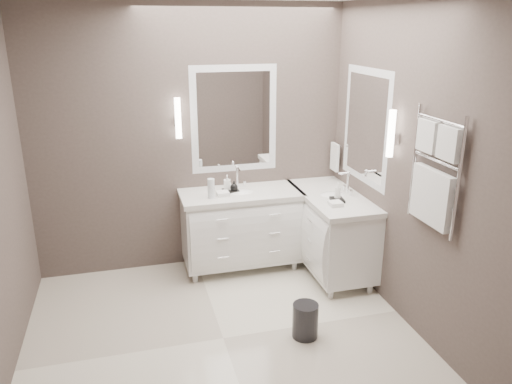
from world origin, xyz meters
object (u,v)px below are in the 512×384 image
object	(u,v)px
vanity_right	(331,228)
waste_bin	(305,320)
vanity_back	(241,225)
towel_ladder	(434,178)

from	to	relation	value
vanity_right	waste_bin	world-z (taller)	vanity_right
vanity_back	towel_ladder	distance (m)	2.16
towel_ladder	waste_bin	world-z (taller)	towel_ladder
vanity_right	towel_ladder	bearing A→B (deg)	-80.16
vanity_back	vanity_right	size ratio (longest dim) A/B	1.00
vanity_right	towel_ladder	size ratio (longest dim) A/B	1.38
vanity_back	vanity_right	bearing A→B (deg)	-20.38
vanity_back	waste_bin	size ratio (longest dim) A/B	4.15
vanity_back	waste_bin	xyz separation A→B (m)	(0.22, -1.37, -0.34)
vanity_right	waste_bin	bearing A→B (deg)	-122.21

